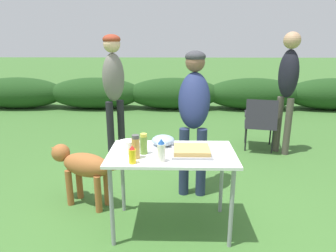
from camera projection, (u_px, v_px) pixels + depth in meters
name	position (u px, v px, depth m)	size (l,w,h in m)	color
ground_plane	(172.00, 226.00, 2.80)	(60.00, 60.00, 0.00)	#3D6B2D
shrub_hedge	(174.00, 93.00, 7.59)	(14.40, 0.90, 0.79)	#1E4219
folding_table	(172.00, 161.00, 2.62)	(1.10, 0.64, 0.74)	white
food_tray	(192.00, 151.00, 2.56)	(0.34, 0.30, 0.06)	#9E9EA3
plate_stack	(129.00, 144.00, 2.74)	(0.22, 0.22, 0.04)	white
mixing_bowl	(163.00, 140.00, 2.77)	(0.21, 0.21, 0.09)	#99B2CC
paper_cup_stack	(130.00, 148.00, 2.55)	(0.08, 0.08, 0.11)	white
spice_jar	(136.00, 147.00, 2.44)	(0.07, 0.07, 0.20)	#B2893D
relish_jar	(144.00, 144.00, 2.55)	(0.06, 0.06, 0.18)	olive
mayo_bottle	(161.00, 151.00, 2.38)	(0.07, 0.07, 0.19)	silver
mustard_bottle	(132.00, 155.00, 2.35)	(0.06, 0.06, 0.15)	yellow
standing_person_with_beanie	(194.00, 106.00, 3.24)	(0.38, 0.49, 1.57)	#232D4C
standing_person_in_navy_coat	(114.00, 81.00, 4.24)	(0.40, 0.39, 1.76)	black
standing_person_in_gray_fleece	(288.00, 80.00, 4.36)	(0.36, 0.38, 1.80)	#4C473D
dog	(82.00, 166.00, 3.09)	(0.83, 0.43, 0.63)	#9E5B2D
camp_chair_green_behind_table	(260.00, 121.00, 4.65)	(0.58, 0.68, 0.83)	#232328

